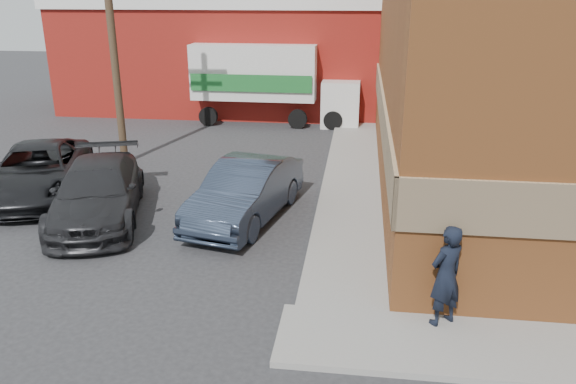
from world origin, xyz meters
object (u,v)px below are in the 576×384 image
at_px(man, 446,276).
at_px(box_truck, 271,78).
at_px(utility_pole, 111,25).
at_px(sedan, 246,191).
at_px(suv_b, 98,192).
at_px(suv_a, 38,171).
at_px(warehouse, 232,51).

relative_size(man, box_truck, 0.26).
relative_size(utility_pole, man, 4.72).
distance_m(utility_pole, sedan, 8.09).
bearing_deg(suv_b, suv_a, 132.16).
height_order(utility_pole, man, utility_pole).
height_order(suv_a, box_truck, box_truck).
xyz_separation_m(sedan, suv_b, (-3.92, -0.48, -0.02)).
relative_size(utility_pole, suv_a, 1.66).
bearing_deg(suv_b, utility_pole, 88.74).
xyz_separation_m(man, sedan, (-4.56, 4.66, -0.29)).
bearing_deg(sedan, suv_b, -160.76).
distance_m(utility_pole, suv_a, 5.45).
relative_size(warehouse, man, 8.54).
height_order(sedan, suv_b, sedan).
xyz_separation_m(man, box_truck, (-5.72, 16.24, 0.99)).
distance_m(suv_a, box_truck, 11.88).
distance_m(man, sedan, 6.52).
relative_size(man, sedan, 0.40).
bearing_deg(utility_pole, suv_a, -108.20).
distance_m(man, suv_a, 12.47).
height_order(warehouse, utility_pole, utility_pole).
xyz_separation_m(warehouse, suv_b, (-0.06, -16.07, -2.05)).
relative_size(sedan, suv_a, 0.88).
relative_size(warehouse, suv_b, 3.09).
xyz_separation_m(sedan, box_truck, (-1.16, 11.58, 1.28)).
height_order(utility_pole, sedan, utility_pole).
bearing_deg(utility_pole, box_truck, 59.01).
height_order(warehouse, suv_a, warehouse).
distance_m(sedan, suv_a, 6.60).
height_order(sedan, suv_a, sedan).
bearing_deg(suv_a, utility_pole, 54.10).
bearing_deg(man, utility_pole, -79.23).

